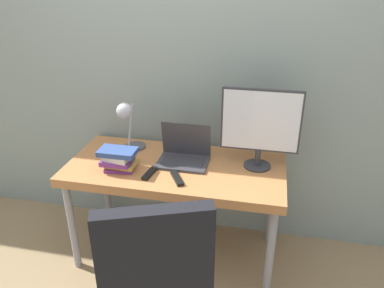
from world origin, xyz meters
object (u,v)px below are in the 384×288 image
Objects in this scene: laptop at (184,154)px; monitor at (261,125)px; book_stack at (119,159)px; desk_lamp at (127,120)px.

monitor is (0.48, 0.03, 0.24)m from laptop.
laptop is 0.42m from book_stack.
laptop is 1.41× the size of book_stack.
monitor is at bearing 0.45° from desk_lamp.
desk_lamp is 1.64× the size of book_stack.
monitor reaches higher than desk_lamp.
desk_lamp is (-0.39, 0.03, 0.20)m from laptop.
laptop is 0.86× the size of desk_lamp.
laptop is at bearing 26.41° from book_stack.
laptop is 0.63× the size of monitor.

